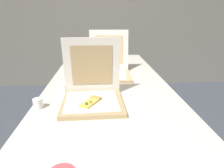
# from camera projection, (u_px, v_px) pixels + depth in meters

# --- Properties ---
(wall_back) EXTENTS (10.00, 0.10, 2.60)m
(wall_back) POSITION_uv_depth(u_px,v_px,m) (102.00, 9.00, 3.29)
(wall_back) COLOR gray
(wall_back) RESTS_ON ground
(table) EXTENTS (0.87, 2.19, 0.74)m
(table) POSITION_uv_depth(u_px,v_px,m) (108.00, 90.00, 1.46)
(table) COLOR silver
(table) RESTS_ON ground
(pizza_box_front) EXTENTS (0.35, 0.35, 0.36)m
(pizza_box_front) POSITION_uv_depth(u_px,v_px,m) (92.00, 94.00, 1.13)
(pizza_box_front) COLOR tan
(pizza_box_front) RESTS_ON table
(pizza_box_middle) EXTENTS (0.35, 0.40, 0.36)m
(pizza_box_middle) POSITION_uv_depth(u_px,v_px,m) (109.00, 69.00, 1.64)
(pizza_box_middle) COLOR tan
(pizza_box_middle) RESTS_ON table
(cup_white_far) EXTENTS (0.05, 0.05, 0.06)m
(cup_white_far) POSITION_uv_depth(u_px,v_px,m) (79.00, 70.00, 1.71)
(cup_white_far) COLOR white
(cup_white_far) RESTS_ON table
(cup_white_near_left) EXTENTS (0.05, 0.05, 0.06)m
(cup_white_near_left) POSITION_uv_depth(u_px,v_px,m) (38.00, 103.00, 1.07)
(cup_white_near_left) COLOR white
(cup_white_near_left) RESTS_ON table
(cup_white_near_center) EXTENTS (0.05, 0.05, 0.06)m
(cup_white_near_center) POSITION_uv_depth(u_px,v_px,m) (64.00, 87.00, 1.31)
(cup_white_near_center) COLOR white
(cup_white_near_center) RESTS_ON table
(cup_white_mid) EXTENTS (0.05, 0.05, 0.06)m
(cup_white_mid) POSITION_uv_depth(u_px,v_px,m) (74.00, 80.00, 1.45)
(cup_white_mid) COLOR white
(cup_white_mid) RESTS_ON table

